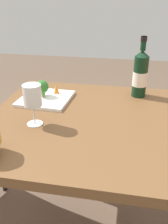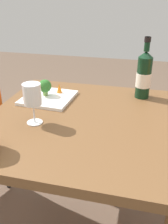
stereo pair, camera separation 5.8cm
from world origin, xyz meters
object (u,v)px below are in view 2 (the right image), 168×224
Objects in this scene: carrot_garnish_left at (59,88)px; carrot_garnish_right at (35,95)px; wine_glass at (32,95)px; wine_bottle at (144,75)px; broccoli_floret at (45,86)px; serving_plate at (48,98)px.

carrot_garnish_right reaches higher than carrot_garnish_left.
wine_glass reaches higher than carrot_garnish_right.
wine_glass is (0.41, -0.44, 0.01)m from wine_bottle.
wine_glass is 0.34m from carrot_garnish_left.
carrot_garnish_right is (0.13, -0.08, 0.00)m from carrot_garnish_left.
wine_glass reaches higher than carrot_garnish_left.
wine_glass reaches higher than broccoli_floret.
wine_bottle is 6.11× the size of carrot_garnish_left.
wine_glass is at bearing -0.49° from carrot_garnish_left.
carrot_garnish_right is at bearing -18.43° from broccoli_floret.
wine_glass is 0.29m from serving_plate.
wine_bottle is at bearing 107.33° from serving_plate.
carrot_garnish_right is at bearing -34.70° from serving_plate.
serving_plate is 0.09m from carrot_garnish_right.
wine_bottle is 0.57m from carrot_garnish_right.
carrot_garnish_right is (0.21, -0.52, -0.08)m from wine_bottle.
wine_bottle is at bearing 105.47° from broccoli_floret.
carrot_garnish_right is (-0.19, -0.08, -0.09)m from wine_glass.
wine_glass reaches higher than serving_plate.
broccoli_floret is 0.08m from carrot_garnish_right.
serving_plate is 4.85× the size of carrot_garnish_right.
wine_bottle is at bearing 112.28° from carrot_garnish_right.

